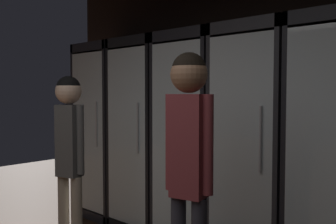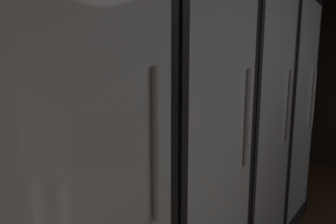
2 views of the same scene
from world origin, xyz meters
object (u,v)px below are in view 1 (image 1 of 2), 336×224
Objects in this scene: cooler_far_left at (112,132)px; shopper_far at (189,151)px; cooler_left at (151,136)px; cooler_right at (262,148)px; cooler_center at (200,141)px; shopper_near at (69,145)px.

cooler_far_left is 2.45m from shopper_far.
cooler_right is (1.35, -0.00, 0.00)m from cooler_left.
cooler_left reaches higher than shopper_far.
cooler_left is 1.00× the size of cooler_center.
shopper_near is (-0.43, -1.19, 0.04)m from cooler_center.
cooler_right is at bearing 47.12° from shopper_near.
cooler_right is at bearing -0.07° from cooler_left.
cooler_right reaches higher than shopper_near.
shopper_near is (-1.10, -1.19, 0.04)m from cooler_right.
cooler_right is at bearing 96.92° from shopper_far.
shopper_near is at bearing -78.38° from cooler_left.
shopper_far is at bearing 1.95° from shopper_near.
cooler_left reaches higher than shopper_near.
shopper_far reaches higher than shopper_near.
cooler_far_left is at bearing 152.05° from shopper_far.
cooler_far_left and cooler_left have the same top height.
cooler_far_left is 1.19× the size of shopper_far.
cooler_far_left is 1.27× the size of shopper_near.
cooler_left is at bearing -0.01° from cooler_far_left.
cooler_left is 1.22m from shopper_near.
cooler_right is 1.27× the size of shopper_near.
shopper_near is 1.25m from shopper_far.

